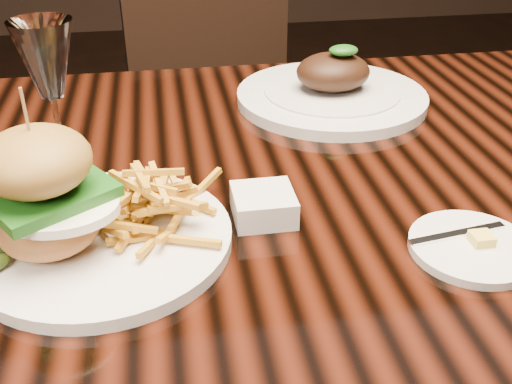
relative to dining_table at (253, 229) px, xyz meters
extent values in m
cube|color=black|center=(0.00, 0.00, 0.06)|extent=(1.60, 0.90, 0.04)
cylinder|color=silver|center=(-0.18, -0.11, 0.08)|extent=(0.28, 0.28, 0.01)
ellipsoid|color=#965C30|center=(-0.23, -0.13, 0.11)|extent=(0.10, 0.10, 0.05)
ellipsoid|color=white|center=(-0.21, -0.14, 0.14)|extent=(0.12, 0.09, 0.01)
ellipsoid|color=orange|center=(-0.19, -0.14, 0.15)|extent=(0.02, 0.02, 0.01)
cube|color=#1C681A|center=(-0.23, -0.13, 0.15)|extent=(0.16, 0.15, 0.01)
ellipsoid|color=brown|center=(-0.23, -0.13, 0.19)|extent=(0.11, 0.11, 0.06)
cylinder|color=#9F784A|center=(-0.23, -0.13, 0.22)|extent=(0.00, 0.00, 0.08)
cylinder|color=silver|center=(0.21, -0.19, 0.08)|extent=(0.13, 0.13, 0.01)
cube|color=#E8C84B|center=(0.21, -0.19, 0.09)|extent=(0.02, 0.02, 0.01)
cube|color=white|center=(0.20, -0.17, 0.09)|extent=(0.12, 0.03, 0.00)
cube|color=silver|center=(0.00, -0.09, 0.09)|extent=(0.08, 0.08, 0.03)
cylinder|color=white|center=(-0.24, 0.06, 0.08)|extent=(0.07, 0.07, 0.00)
cylinder|color=white|center=(-0.24, 0.06, 0.13)|extent=(0.01, 0.01, 0.10)
cone|color=white|center=(-0.24, 0.06, 0.23)|extent=(0.07, 0.07, 0.09)
cylinder|color=silver|center=(0.17, 0.24, 0.09)|extent=(0.31, 0.31, 0.02)
cylinder|color=silver|center=(0.17, 0.24, 0.09)|extent=(0.22, 0.22, 0.02)
ellipsoid|color=black|center=(0.17, 0.24, 0.13)|extent=(0.12, 0.10, 0.06)
ellipsoid|color=#1C681A|center=(0.18, 0.23, 0.17)|extent=(0.05, 0.03, 0.02)
cube|color=black|center=(0.06, 0.80, -0.22)|extent=(0.52, 0.52, 0.06)
cube|color=black|center=(0.03, 1.01, 0.03)|extent=(0.46, 0.11, 0.50)
cylinder|color=black|center=(-0.10, 0.59, -0.45)|extent=(0.04, 0.04, 0.45)
cylinder|color=black|center=(0.27, 0.64, -0.45)|extent=(0.04, 0.04, 0.45)
cylinder|color=black|center=(-0.15, 0.96, -0.45)|extent=(0.04, 0.04, 0.45)
cylinder|color=black|center=(0.22, 1.01, -0.45)|extent=(0.04, 0.04, 0.45)
camera|label=1|loc=(-0.11, -0.66, 0.46)|focal=42.00mm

